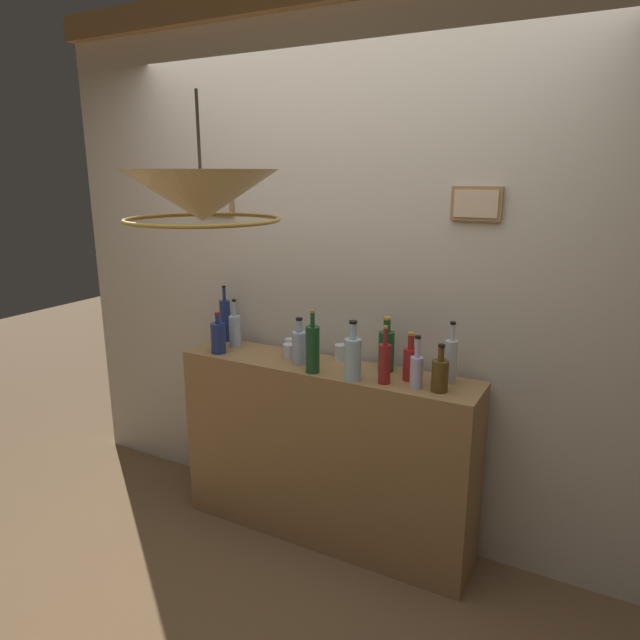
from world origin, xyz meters
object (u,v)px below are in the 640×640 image
(liquor_bottle_amaro, at_px, (410,362))
(pendant_lamp, at_px, (202,197))
(liquor_bottle_vodka, at_px, (386,349))
(liquor_bottle_vermouth, at_px, (451,360))
(liquor_bottle_scotch, at_px, (353,358))
(liquor_bottle_mezcal, at_px, (225,320))
(glass_tumbler_highball, at_px, (341,352))
(liquor_bottle_gin, at_px, (218,337))
(liquor_bottle_rye, at_px, (299,346))
(liquor_bottle_bourbon, at_px, (416,370))
(liquor_bottle_tequila, at_px, (313,348))
(liquor_bottle_port, at_px, (235,330))
(liquor_bottle_sherry, at_px, (385,363))
(liquor_bottle_brandy, at_px, (440,374))
(glass_tumbler_rocks, at_px, (290,351))
(glass_tumbler_shot, at_px, (290,346))

(liquor_bottle_amaro, xyz_separation_m, pendant_lamp, (-0.59, -0.72, 0.77))
(liquor_bottle_vodka, bearing_deg, liquor_bottle_vermouth, -1.26)
(liquor_bottle_scotch, xyz_separation_m, pendant_lamp, (-0.35, -0.59, 0.74))
(liquor_bottle_mezcal, height_order, glass_tumbler_highball, liquor_bottle_mezcal)
(liquor_bottle_gin, height_order, liquor_bottle_mezcal, liquor_bottle_mezcal)
(liquor_bottle_rye, xyz_separation_m, liquor_bottle_amaro, (0.57, 0.04, -0.00))
(liquor_bottle_gin, relative_size, liquor_bottle_bourbon, 0.92)
(liquor_bottle_tequila, distance_m, liquor_bottle_mezcal, 0.73)
(pendant_lamp, bearing_deg, liquor_bottle_amaro, 51.01)
(liquor_bottle_port, height_order, liquor_bottle_scotch, liquor_bottle_scotch)
(liquor_bottle_vodka, bearing_deg, liquor_bottle_amaro, -23.91)
(liquor_bottle_rye, bearing_deg, liquor_bottle_amaro, 4.39)
(liquor_bottle_sherry, relative_size, liquor_bottle_brandy, 1.27)
(liquor_bottle_gin, height_order, liquor_bottle_amaro, liquor_bottle_amaro)
(liquor_bottle_gin, distance_m, glass_tumbler_rocks, 0.40)
(liquor_bottle_brandy, bearing_deg, liquor_bottle_rye, 177.76)
(liquor_bottle_port, relative_size, liquor_bottle_amaro, 1.18)
(liquor_bottle_tequila, bearing_deg, liquor_bottle_vodka, 31.95)
(liquor_bottle_scotch, xyz_separation_m, glass_tumbler_shot, (-0.48, 0.22, -0.07))
(liquor_bottle_scotch, xyz_separation_m, liquor_bottle_vermouth, (0.41, 0.19, 0.00))
(liquor_bottle_vermouth, relative_size, liquor_bottle_vodka, 1.07)
(liquor_bottle_vermouth, height_order, glass_tumbler_shot, liquor_bottle_vermouth)
(liquor_bottle_vermouth, height_order, glass_tumbler_highball, liquor_bottle_vermouth)
(liquor_bottle_brandy, bearing_deg, liquor_bottle_tequila, -175.16)
(glass_tumbler_highball, bearing_deg, pendant_lamp, -101.86)
(liquor_bottle_vermouth, xyz_separation_m, liquor_bottle_mezcal, (-1.32, 0.04, 0.01))
(liquor_bottle_rye, relative_size, liquor_bottle_amaro, 1.04)
(liquor_bottle_amaro, bearing_deg, liquor_bottle_vodka, 156.09)
(liquor_bottle_gin, height_order, liquor_bottle_brandy, liquor_bottle_gin)
(liquor_bottle_brandy, bearing_deg, liquor_bottle_sherry, -174.48)
(liquor_bottle_sherry, distance_m, liquor_bottle_vodka, 0.17)
(liquor_bottle_gin, xyz_separation_m, liquor_bottle_tequila, (0.60, -0.03, 0.03))
(liquor_bottle_rye, bearing_deg, glass_tumbler_highball, 42.60)
(liquor_bottle_brandy, bearing_deg, glass_tumbler_rocks, 174.29)
(liquor_bottle_vodka, relative_size, liquor_bottle_mezcal, 0.84)
(liquor_bottle_vermouth, relative_size, glass_tumbler_shot, 3.89)
(liquor_bottle_gin, relative_size, glass_tumbler_shot, 3.02)
(liquor_bottle_bourbon, bearing_deg, glass_tumbler_highball, 158.21)
(liquor_bottle_port, relative_size, liquor_bottle_gin, 1.20)
(liquor_bottle_vodka, xyz_separation_m, glass_tumbler_shot, (-0.57, 0.03, -0.07))
(glass_tumbler_rocks, xyz_separation_m, pendant_lamp, (0.08, -0.73, 0.82))
(liquor_bottle_vodka, xyz_separation_m, liquor_bottle_mezcal, (-1.00, 0.03, 0.02))
(liquor_bottle_gin, distance_m, liquor_bottle_amaro, 1.05)
(liquor_bottle_vodka, bearing_deg, liquor_bottle_brandy, -23.89)
(liquor_bottle_scotch, height_order, pendant_lamp, pendant_lamp)
(liquor_bottle_rye, xyz_separation_m, glass_tumbler_rocks, (-0.09, 0.05, -0.05))
(glass_tumbler_rocks, height_order, pendant_lamp, pendant_lamp)
(liquor_bottle_vermouth, height_order, pendant_lamp, pendant_lamp)
(liquor_bottle_tequila, bearing_deg, liquor_bottle_brandy, 4.84)
(liquor_bottle_bourbon, relative_size, glass_tumbler_rocks, 3.27)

